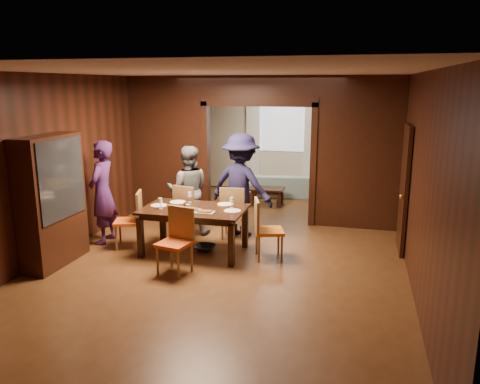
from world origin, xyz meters
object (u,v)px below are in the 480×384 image
(chair_near, at_px, (174,242))
(person_navy, at_px, (241,185))
(person_purple, at_px, (102,193))
(dining_table, at_px, (194,230))
(chair_right, at_px, (269,229))
(chair_far_r, at_px, (234,212))
(chair_left, at_px, (128,220))
(hutch, at_px, (52,201))
(chair_far_l, at_px, (190,210))
(coffee_table, at_px, (266,196))
(person_grey, at_px, (188,190))
(sofa, at_px, (283,185))

(chair_near, bearing_deg, person_navy, 87.37)
(person_purple, distance_m, dining_table, 1.79)
(person_purple, distance_m, person_navy, 2.44)
(person_purple, relative_size, dining_table, 1.08)
(dining_table, xyz_separation_m, chair_near, (0.01, -0.89, 0.10))
(chair_right, relative_size, chair_far_r, 1.00)
(person_navy, distance_m, chair_left, 2.08)
(chair_near, distance_m, hutch, 2.00)
(dining_table, relative_size, chair_far_l, 1.72)
(chair_left, height_order, chair_far_r, same)
(chair_right, bearing_deg, person_navy, 16.77)
(coffee_table, relative_size, chair_right, 0.82)
(person_grey, xyz_separation_m, coffee_table, (0.98, 2.45, -0.62))
(sofa, bearing_deg, person_navy, 78.43)
(chair_left, bearing_deg, person_purple, -121.34)
(chair_far_r, bearing_deg, chair_near, 70.89)
(chair_far_r, distance_m, hutch, 3.07)
(dining_table, relative_size, chair_left, 1.72)
(person_grey, xyz_separation_m, chair_right, (1.70, -0.90, -0.34))
(sofa, height_order, coffee_table, sofa)
(person_grey, bearing_deg, sofa, -124.39)
(person_navy, height_order, chair_far_l, person_navy)
(person_navy, height_order, hutch, hutch)
(dining_table, height_order, chair_near, chair_near)
(sofa, relative_size, chair_near, 1.96)
(coffee_table, relative_size, chair_far_r, 0.82)
(person_purple, distance_m, coffee_table, 4.05)
(person_grey, distance_m, sofa, 3.66)
(chair_far_l, relative_size, chair_far_r, 1.00)
(person_grey, bearing_deg, chair_far_r, 162.72)
(person_navy, bearing_deg, chair_right, 141.07)
(person_navy, bearing_deg, coffee_table, -74.28)
(chair_right, relative_size, chair_near, 1.00)
(coffee_table, distance_m, chair_far_l, 2.75)
(person_purple, xyz_separation_m, chair_right, (2.95, -0.04, -0.42))
(chair_near, bearing_deg, chair_far_r, 88.84)
(coffee_table, xyz_separation_m, hutch, (-2.45, -4.39, 0.80))
(person_purple, bearing_deg, dining_table, 80.92)
(chair_left, bearing_deg, chair_far_r, 102.16)
(chair_left, distance_m, chair_near, 1.48)
(chair_far_l, bearing_deg, hutch, 62.01)
(chair_right, xyz_separation_m, chair_near, (-1.23, -0.95, 0.00))
(sofa, bearing_deg, chair_right, 89.00)
(chair_left, relative_size, chair_right, 1.00)
(sofa, height_order, chair_left, chair_left)
(dining_table, xyz_separation_m, chair_right, (1.24, 0.05, 0.10))
(person_grey, relative_size, hutch, 0.82)
(person_grey, bearing_deg, chair_right, 137.31)
(sofa, height_order, chair_right, chair_right)
(sofa, distance_m, chair_far_l, 3.71)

